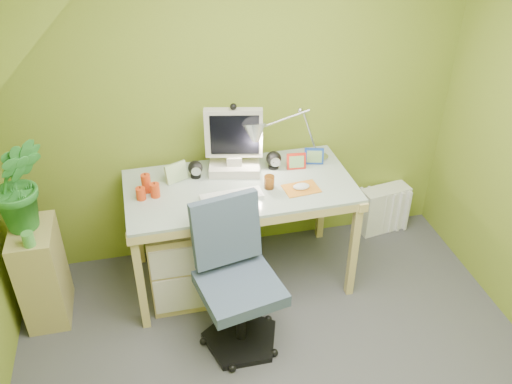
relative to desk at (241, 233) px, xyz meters
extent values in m
cube|color=olive|center=(0.07, 0.42, 0.80)|extent=(3.20, 0.01, 2.40)
cube|color=white|center=(-0.93, -1.18, 1.45)|extent=(1.10, 3.20, 1.10)
cube|color=white|center=(-0.08, -0.14, 0.41)|extent=(0.40, 0.15, 0.02)
cube|color=orange|center=(0.38, -0.14, 0.40)|extent=(0.24, 0.18, 0.01)
ellipsoid|color=silver|center=(0.38, -0.14, 0.42)|extent=(0.12, 0.10, 0.04)
cylinder|color=#9B5116|center=(0.18, -0.08, 0.45)|extent=(0.07, 0.07, 0.09)
cube|color=red|center=(0.42, 0.12, 0.46)|extent=(0.13, 0.03, 0.11)
cube|color=#163797|center=(0.56, 0.16, 0.46)|extent=(0.13, 0.05, 0.11)
cube|color=#9EBA7F|center=(-0.40, 0.14, 0.47)|extent=(0.15, 0.08, 0.13)
cube|color=tan|center=(-1.33, -0.07, -0.05)|extent=(0.26, 0.40, 0.70)
imported|color=#297C2D|center=(-1.33, -0.02, 0.61)|extent=(0.38, 0.32, 0.61)
cylinder|color=#4C9E41|center=(-1.31, -0.22, 0.34)|extent=(0.07, 0.07, 0.09)
cube|color=white|center=(1.24, 0.32, -0.21)|extent=(0.41, 0.22, 0.39)
camera|label=1|loc=(-0.56, -2.95, 2.32)|focal=38.00mm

